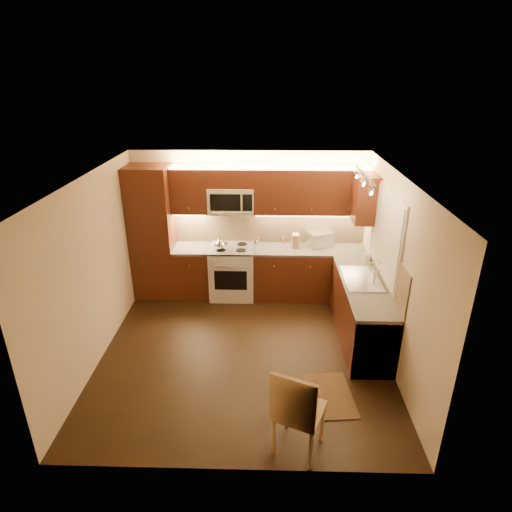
{
  "coord_description": "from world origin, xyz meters",
  "views": [
    {
      "loc": [
        0.31,
        -5.12,
        3.71
      ],
      "look_at": [
        0.15,
        0.55,
        1.25
      ],
      "focal_mm": 30.16,
      "sensor_mm": 36.0,
      "label": 1
    }
  ],
  "objects_px": {
    "stove": "(232,272)",
    "sink": "(362,274)",
    "microwave": "(231,200)",
    "kettle": "(220,244)",
    "soap_bottle": "(368,256)",
    "toaster_oven": "(320,239)",
    "dining_chair": "(299,408)",
    "knife_block": "(296,241)"
  },
  "relations": [
    {
      "from": "stove",
      "to": "soap_bottle",
      "type": "distance_m",
      "value": 2.33
    },
    {
      "from": "microwave",
      "to": "kettle",
      "type": "bearing_deg",
      "value": -127.14
    },
    {
      "from": "microwave",
      "to": "soap_bottle",
      "type": "relative_size",
      "value": 4.49
    },
    {
      "from": "kettle",
      "to": "toaster_oven",
      "type": "height_order",
      "value": "toaster_oven"
    },
    {
      "from": "kettle",
      "to": "toaster_oven",
      "type": "distance_m",
      "value": 1.73
    },
    {
      "from": "microwave",
      "to": "kettle",
      "type": "height_order",
      "value": "microwave"
    },
    {
      "from": "sink",
      "to": "kettle",
      "type": "bearing_deg",
      "value": 155.08
    },
    {
      "from": "toaster_oven",
      "to": "soap_bottle",
      "type": "xyz_separation_m",
      "value": [
        0.7,
        -0.64,
        -0.04
      ]
    },
    {
      "from": "dining_chair",
      "to": "kettle",
      "type": "bearing_deg",
      "value": 132.14
    },
    {
      "from": "toaster_oven",
      "to": "dining_chair",
      "type": "relative_size",
      "value": 0.39
    },
    {
      "from": "stove",
      "to": "microwave",
      "type": "distance_m",
      "value": 1.27
    },
    {
      "from": "soap_bottle",
      "to": "sink",
      "type": "bearing_deg",
      "value": -100.59
    },
    {
      "from": "microwave",
      "to": "dining_chair",
      "type": "distance_m",
      "value": 3.83
    },
    {
      "from": "knife_block",
      "to": "kettle",
      "type": "bearing_deg",
      "value": -171.76
    },
    {
      "from": "sink",
      "to": "kettle",
      "type": "distance_m",
      "value": 2.41
    },
    {
      "from": "stove",
      "to": "toaster_oven",
      "type": "xyz_separation_m",
      "value": [
        1.52,
        0.19,
        0.57
      ]
    },
    {
      "from": "microwave",
      "to": "stove",
      "type": "bearing_deg",
      "value": -90.0
    },
    {
      "from": "kettle",
      "to": "toaster_oven",
      "type": "relative_size",
      "value": 0.53
    },
    {
      "from": "sink",
      "to": "soap_bottle",
      "type": "height_order",
      "value": "soap_bottle"
    },
    {
      "from": "toaster_oven",
      "to": "knife_block",
      "type": "bearing_deg",
      "value": 169.22
    },
    {
      "from": "stove",
      "to": "toaster_oven",
      "type": "relative_size",
      "value": 2.21
    },
    {
      "from": "stove",
      "to": "dining_chair",
      "type": "xyz_separation_m",
      "value": [
        0.95,
        -3.38,
        0.07
      ]
    },
    {
      "from": "toaster_oven",
      "to": "stove",
      "type": "bearing_deg",
      "value": 164.02
    },
    {
      "from": "stove",
      "to": "kettle",
      "type": "xyz_separation_m",
      "value": [
        -0.19,
        -0.11,
        0.57
      ]
    },
    {
      "from": "sink",
      "to": "toaster_oven",
      "type": "xyz_separation_m",
      "value": [
        -0.48,
        1.31,
        0.05
      ]
    },
    {
      "from": "microwave",
      "to": "sink",
      "type": "bearing_deg",
      "value": -32.21
    },
    {
      "from": "microwave",
      "to": "kettle",
      "type": "distance_m",
      "value": 0.75
    },
    {
      "from": "sink",
      "to": "dining_chair",
      "type": "bearing_deg",
      "value": -114.93
    },
    {
      "from": "stove",
      "to": "sink",
      "type": "height_order",
      "value": "sink"
    },
    {
      "from": "stove",
      "to": "kettle",
      "type": "bearing_deg",
      "value": -149.36
    },
    {
      "from": "microwave",
      "to": "soap_bottle",
      "type": "bearing_deg",
      "value": -14.77
    },
    {
      "from": "knife_block",
      "to": "dining_chair",
      "type": "distance_m",
      "value": 3.51
    },
    {
      "from": "sink",
      "to": "dining_chair",
      "type": "xyz_separation_m",
      "value": [
        -1.05,
        -2.25,
        -0.44
      ]
    },
    {
      "from": "kettle",
      "to": "dining_chair",
      "type": "height_order",
      "value": "kettle"
    },
    {
      "from": "sink",
      "to": "soap_bottle",
      "type": "relative_size",
      "value": 5.09
    },
    {
      "from": "stove",
      "to": "knife_block",
      "type": "height_order",
      "value": "knife_block"
    },
    {
      "from": "microwave",
      "to": "knife_block",
      "type": "relative_size",
      "value": 3.24
    },
    {
      "from": "microwave",
      "to": "knife_block",
      "type": "xyz_separation_m",
      "value": [
        1.1,
        -0.04,
        -0.7
      ]
    },
    {
      "from": "sink",
      "to": "kettle",
      "type": "height_order",
      "value": "kettle"
    },
    {
      "from": "stove",
      "to": "toaster_oven",
      "type": "distance_m",
      "value": 1.63
    },
    {
      "from": "sink",
      "to": "stove",
      "type": "bearing_deg",
      "value": 150.64
    },
    {
      "from": "microwave",
      "to": "sink",
      "type": "height_order",
      "value": "microwave"
    }
  ]
}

